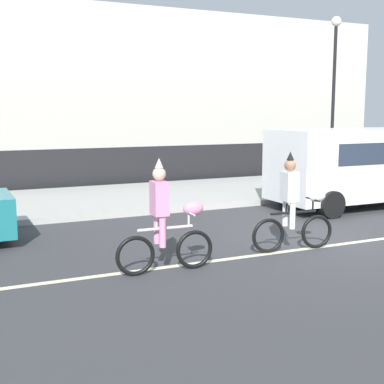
{
  "coord_description": "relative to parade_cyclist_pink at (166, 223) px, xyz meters",
  "views": [
    {
      "loc": [
        -7.12,
        -8.78,
        2.67
      ],
      "look_at": [
        -2.49,
        1.2,
        1.0
      ],
      "focal_mm": 50.0,
      "sensor_mm": 36.0,
      "label": 1
    }
  ],
  "objects": [
    {
      "name": "ground_plane",
      "position": [
        3.86,
        0.75,
        -0.84
      ],
      "size": [
        80.0,
        80.0,
        0.0
      ],
      "primitive_type": "plane",
      "color": "#38383A"
    },
    {
      "name": "road_centre_line",
      "position": [
        3.86,
        0.25,
        -0.84
      ],
      "size": [
        36.0,
        0.14,
        0.01
      ],
      "primitive_type": "cube",
      "color": "beige",
      "rests_on": "ground"
    },
    {
      "name": "sidewalk_curb",
      "position": [
        3.86,
        7.25,
        -0.77
      ],
      "size": [
        60.0,
        5.0,
        0.15
      ],
      "primitive_type": "cube",
      "color": "#ADAAA3",
      "rests_on": "ground"
    },
    {
      "name": "fence_line",
      "position": [
        3.86,
        10.15,
        -0.14
      ],
      "size": [
        40.0,
        0.08,
        1.4
      ],
      "primitive_type": "cube",
      "color": "black",
      "rests_on": "ground"
    },
    {
      "name": "building_backdrop",
      "position": [
        3.7,
        18.75,
        2.77
      ],
      "size": [
        28.0,
        8.0,
        7.23
      ],
      "primitive_type": "cube",
      "color": "beige",
      "rests_on": "ground"
    },
    {
      "name": "parade_cyclist_pink",
      "position": [
        0.0,
        0.0,
        0.0
      ],
      "size": [
        1.72,
        0.5,
        1.92
      ],
      "color": "black",
      "rests_on": "ground"
    },
    {
      "name": "parade_cyclist_zebra",
      "position": [
        2.74,
        0.25,
        0.0
      ],
      "size": [
        1.72,
        0.5,
        1.92
      ],
      "color": "black",
      "rests_on": "ground"
    },
    {
      "name": "parked_van_white",
      "position": [
        7.25,
        3.45,
        0.44
      ],
      "size": [
        5.0,
        2.22,
        2.18
      ],
      "color": "white",
      "rests_on": "ground"
    },
    {
      "name": "street_lamp_post",
      "position": [
        9.72,
        7.7,
        3.15
      ],
      "size": [
        0.36,
        0.36,
        5.86
      ],
      "color": "black",
      "rests_on": "sidewalk_curb"
    },
    {
      "name": "pedestrian_onlooker",
      "position": [
        8.47,
        6.9,
        0.17
      ],
      "size": [
        0.32,
        0.2,
        1.62
      ],
      "color": "#33333D",
      "rests_on": "sidewalk_curb"
    }
  ]
}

